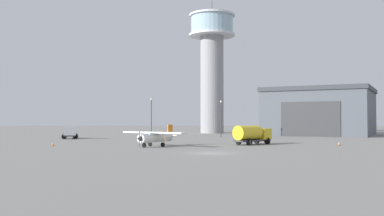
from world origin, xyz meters
The scene contains 10 objects.
ground_plane centered at (0.00, 0.00, 0.00)m, with size 400.00×400.00×0.00m, color gray.
control_tower centered at (4.42, 67.75, 20.40)m, with size 12.59×12.59×36.60m.
hangar centered at (30.05, 54.62, 5.63)m, with size 32.46×32.44×11.22m.
airplane_white centered at (-6.96, 11.33, 1.41)m, with size 9.28×7.80×3.02m.
truck_fuel_tanker_yellow centered at (7.08, 15.67, 1.60)m, with size 6.39×6.06×2.88m.
truck_flatbed_silver centered at (-25.30, 34.71, 1.20)m, with size 4.06×6.57×2.46m.
light_post_west centered at (-10.43, 45.87, 5.06)m, with size 0.44×0.44×8.46m.
light_post_north centered at (4.64, 41.24, 4.67)m, with size 0.44×0.44×7.74m.
traffic_cone_near_right centered at (19.46, 13.53, 0.27)m, with size 0.36×0.36×0.55m.
traffic_cone_mid_apron centered at (-21.77, 13.09, 0.27)m, with size 0.36×0.36×0.56m.
Camera 1 is at (-2.82, -47.18, 3.81)m, focal length 39.31 mm.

